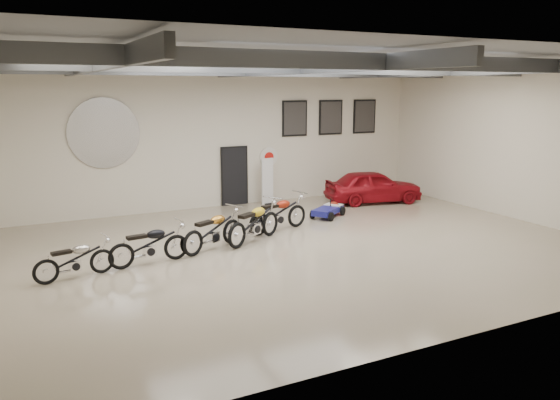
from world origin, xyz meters
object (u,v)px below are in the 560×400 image
banner_stand (267,181)px  motorcycle_red (278,213)px  motorcycle_black (149,244)px  motorcycle_silver (74,259)px  motorcycle_gold (213,230)px  motorcycle_yellow (254,222)px  go_kart (330,207)px  vintage_car (373,186)px

banner_stand → motorcycle_red: (-1.37, -3.66, -0.32)m
motorcycle_black → motorcycle_red: motorcycle_red is taller
motorcycle_silver → motorcycle_gold: bearing=0.8°
banner_stand → motorcycle_yellow: size_ratio=0.80×
motorcycle_black → go_kart: size_ratio=1.18×
motorcycle_yellow → motorcycle_red: 1.35m
banner_stand → vintage_car: (3.69, -1.50, -0.27)m
motorcycle_silver → motorcycle_yellow: motorcycle_yellow is taller
motorcycle_yellow → vintage_car: vintage_car is taller
motorcycle_black → motorcycle_gold: bearing=7.8°
motorcycle_red → banner_stand: bearing=54.8°
motorcycle_silver → vintage_car: vintage_car is taller
banner_stand → go_kart: bearing=-76.9°
motorcycle_yellow → vintage_car: (6.18, 2.91, 0.04)m
motorcycle_red → go_kart: size_ratio=1.28×
motorcycle_gold → go_kart: size_ratio=1.26×
banner_stand → go_kart: (1.04, -2.70, -0.58)m
motorcycle_black → motorcycle_yellow: size_ratio=0.90×
vintage_car → motorcycle_yellow: bearing=127.6°
banner_stand → motorcycle_silver: size_ratio=0.99×
go_kart → motorcycle_red: bearing=168.1°
banner_stand → vintage_car: size_ratio=0.49×
motorcycle_gold → motorcycle_red: (2.40, 0.94, 0.01)m
motorcycle_silver → go_kart: (8.38, 2.65, -0.16)m
motorcycle_black → go_kart: 7.05m
motorcycle_black → motorcycle_red: size_ratio=0.92×
motorcycle_gold → banner_stand: bearing=24.2°
banner_stand → motorcycle_red: size_ratio=0.82×
motorcycle_silver → go_kart: motorcycle_silver is taller
banner_stand → vintage_car: bearing=-30.1°
motorcycle_red → go_kart: (2.41, 0.97, -0.26)m
banner_stand → motorcycle_silver: 9.09m
motorcycle_gold → motorcycle_red: size_ratio=0.98×
motorcycle_silver → motorcycle_yellow: (4.85, 0.93, 0.11)m
go_kart → motorcycle_silver: bearing=163.8°
motorcycle_silver → motorcycle_red: motorcycle_red is taller
motorcycle_black → vintage_car: vintage_car is taller
motorcycle_silver → vintage_car: bearing=8.3°
motorcycle_red → vintage_car: 5.50m
motorcycle_yellow → motorcycle_red: bearing=4.2°
motorcycle_silver → motorcycle_yellow: bearing=-0.0°
motorcycle_yellow → banner_stand: bearing=31.0°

